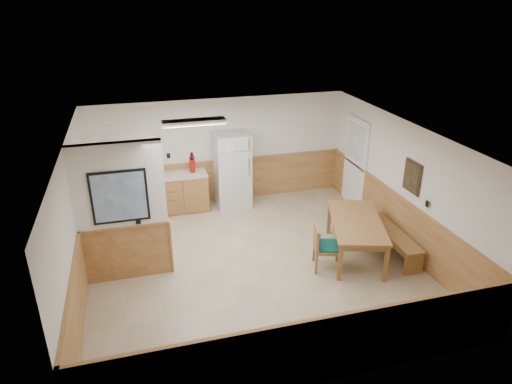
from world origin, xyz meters
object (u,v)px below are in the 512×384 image
object	(u,v)px
dining_bench	(392,236)
soap_bottle	(123,175)
dining_table	(356,225)
dining_chair	(323,244)
fire_extinguisher	(192,164)
refrigerator	(232,170)

from	to	relation	value
dining_bench	soap_bottle	distance (m)	5.81
dining_table	soap_bottle	bearing A→B (deg)	163.00
dining_chair	fire_extinguisher	bearing A→B (deg)	136.94
fire_extinguisher	soap_bottle	world-z (taller)	fire_extinguisher
soap_bottle	dining_chair	bearing A→B (deg)	-42.47
dining_chair	dining_bench	bearing A→B (deg)	21.80
dining_table	dining_bench	distance (m)	0.82
refrigerator	dining_table	xyz separation A→B (m)	(1.75, -2.86, -0.23)
dining_table	dining_chair	xyz separation A→B (m)	(-0.77, -0.24, -0.17)
refrigerator	soap_bottle	distance (m)	2.45
refrigerator	dining_bench	size ratio (longest dim) A/B	1.05
refrigerator	dining_table	world-z (taller)	refrigerator
dining_bench	dining_chair	xyz separation A→B (m)	(-1.53, -0.15, 0.15)
fire_extinguisher	dining_table	bearing A→B (deg)	-61.29
refrigerator	dining_chair	distance (m)	3.27
dining_table	dining_chair	size ratio (longest dim) A/B	2.39
dining_chair	soap_bottle	size ratio (longest dim) A/B	3.97
refrigerator	dining_table	distance (m)	3.36
dining_chair	refrigerator	bearing A→B (deg)	123.64
refrigerator	soap_bottle	world-z (taller)	refrigerator
dining_bench	dining_chair	distance (m)	1.54
dining_bench	soap_bottle	bearing A→B (deg)	150.53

